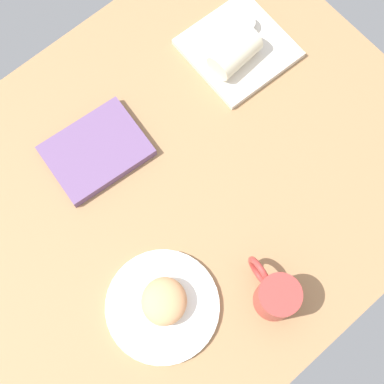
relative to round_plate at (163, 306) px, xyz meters
The scene contains 8 objects.
dining_table 27.36cm from the round_plate, 138.77° to the right, with size 110.00×90.00×4.00cm, color #9E754C.
round_plate is the anchor object (origin of this frame).
scone_pastry 3.45cm from the round_plate, 166.91° to the right, with size 9.45×8.89×5.33cm, color tan.
square_plate 60.68cm from the round_plate, 146.52° to the right, with size 21.75×21.75×1.60cm, color silver.
sauce_cup 65.61cm from the round_plate, 146.58° to the right, with size 4.71×4.71×2.65cm.
breakfast_wrap 56.91cm from the round_plate, 146.46° to the right, with size 6.37×6.37×11.53cm, color beige.
book_stack 36.10cm from the round_plate, 106.64° to the right, with size 22.06×17.58×2.38cm.
coffee_mug 22.38cm from the round_plate, 143.43° to the left, with size 8.24×13.44×9.90cm.
Camera 1 is at (23.49, 30.40, 116.72)cm, focal length 52.07 mm.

